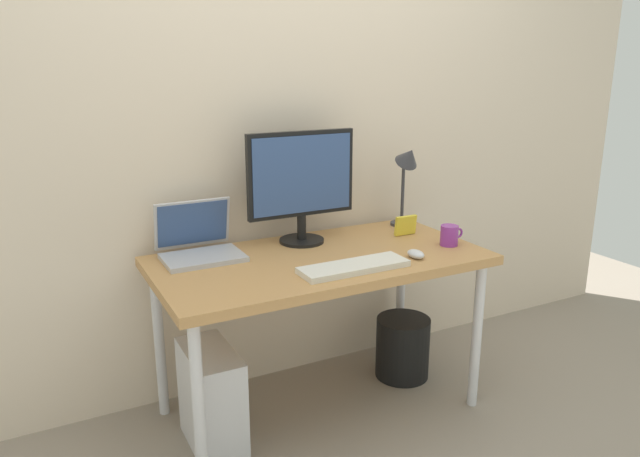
{
  "coord_description": "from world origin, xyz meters",
  "views": [
    {
      "loc": [
        -1.1,
        -2.1,
        1.5
      ],
      "look_at": [
        0.0,
        0.0,
        0.84
      ],
      "focal_mm": 33.72,
      "sensor_mm": 36.0,
      "label": 1
    }
  ],
  "objects_px": {
    "laptop": "(199,243)",
    "coffee_mug": "(450,235)",
    "monitor": "(301,181)",
    "desk": "(320,271)",
    "desk_lamp": "(407,168)",
    "wastebasket": "(403,347)",
    "photo_frame": "(406,225)",
    "computer_tower": "(212,399)",
    "keyboard": "(354,267)",
    "mouse": "(416,254)"
  },
  "relations": [
    {
      "from": "computer_tower",
      "to": "wastebasket",
      "type": "height_order",
      "value": "computer_tower"
    },
    {
      "from": "photo_frame",
      "to": "computer_tower",
      "type": "relative_size",
      "value": 0.26
    },
    {
      "from": "keyboard",
      "to": "photo_frame",
      "type": "bearing_deg",
      "value": 33.33
    },
    {
      "from": "desk",
      "to": "keyboard",
      "type": "xyz_separation_m",
      "value": [
        0.04,
        -0.21,
        0.08
      ]
    },
    {
      "from": "desk_lamp",
      "to": "computer_tower",
      "type": "distance_m",
      "value": 1.37
    },
    {
      "from": "keyboard",
      "to": "mouse",
      "type": "distance_m",
      "value": 0.3
    },
    {
      "from": "photo_frame",
      "to": "wastebasket",
      "type": "relative_size",
      "value": 0.37
    },
    {
      "from": "desk",
      "to": "keyboard",
      "type": "height_order",
      "value": "keyboard"
    },
    {
      "from": "photo_frame",
      "to": "computer_tower",
      "type": "distance_m",
      "value": 1.15
    },
    {
      "from": "keyboard",
      "to": "coffee_mug",
      "type": "relative_size",
      "value": 3.88
    },
    {
      "from": "keyboard",
      "to": "computer_tower",
      "type": "bearing_deg",
      "value": 162.74
    },
    {
      "from": "keyboard",
      "to": "coffee_mug",
      "type": "distance_m",
      "value": 0.54
    },
    {
      "from": "coffee_mug",
      "to": "monitor",
      "type": "bearing_deg",
      "value": 148.38
    },
    {
      "from": "desk_lamp",
      "to": "wastebasket",
      "type": "xyz_separation_m",
      "value": [
        -0.09,
        -0.14,
        -0.85
      ]
    },
    {
      "from": "desk",
      "to": "laptop",
      "type": "height_order",
      "value": "laptop"
    },
    {
      "from": "mouse",
      "to": "computer_tower",
      "type": "distance_m",
      "value": 1.01
    },
    {
      "from": "laptop",
      "to": "desk_lamp",
      "type": "relative_size",
      "value": 0.78
    },
    {
      "from": "monitor",
      "to": "mouse",
      "type": "distance_m",
      "value": 0.59
    },
    {
      "from": "desk",
      "to": "coffee_mug",
      "type": "relative_size",
      "value": 12.06
    },
    {
      "from": "coffee_mug",
      "to": "computer_tower",
      "type": "height_order",
      "value": "coffee_mug"
    },
    {
      "from": "desk",
      "to": "photo_frame",
      "type": "relative_size",
      "value": 12.45
    },
    {
      "from": "keyboard",
      "to": "laptop",
      "type": "bearing_deg",
      "value": 137.59
    },
    {
      "from": "keyboard",
      "to": "mouse",
      "type": "height_order",
      "value": "mouse"
    },
    {
      "from": "laptop",
      "to": "photo_frame",
      "type": "bearing_deg",
      "value": -8.63
    },
    {
      "from": "monitor",
      "to": "keyboard",
      "type": "xyz_separation_m",
      "value": [
        0.02,
        -0.42,
        -0.27
      ]
    },
    {
      "from": "desk_lamp",
      "to": "keyboard",
      "type": "relative_size",
      "value": 0.93
    },
    {
      "from": "mouse",
      "to": "wastebasket",
      "type": "xyz_separation_m",
      "value": [
        0.15,
        0.28,
        -0.58
      ]
    },
    {
      "from": "monitor",
      "to": "mouse",
      "type": "bearing_deg",
      "value": -52.76
    },
    {
      "from": "laptop",
      "to": "coffee_mug",
      "type": "distance_m",
      "value": 1.08
    },
    {
      "from": "mouse",
      "to": "laptop",
      "type": "bearing_deg",
      "value": 150.94
    },
    {
      "from": "desk",
      "to": "coffee_mug",
      "type": "distance_m",
      "value": 0.6
    },
    {
      "from": "laptop",
      "to": "wastebasket",
      "type": "distance_m",
      "value": 1.14
    },
    {
      "from": "monitor",
      "to": "desk_lamp",
      "type": "xyz_separation_m",
      "value": [
        0.56,
        0.0,
        0.01
      ]
    },
    {
      "from": "monitor",
      "to": "laptop",
      "type": "relative_size",
      "value": 1.56
    },
    {
      "from": "mouse",
      "to": "photo_frame",
      "type": "height_order",
      "value": "photo_frame"
    },
    {
      "from": "keyboard",
      "to": "wastebasket",
      "type": "distance_m",
      "value": 0.79
    },
    {
      "from": "laptop",
      "to": "coffee_mug",
      "type": "xyz_separation_m",
      "value": [
        1.02,
        -0.36,
        -0.01
      ]
    },
    {
      "from": "coffee_mug",
      "to": "wastebasket",
      "type": "xyz_separation_m",
      "value": [
        -0.08,
        0.2,
        -0.61
      ]
    },
    {
      "from": "desk",
      "to": "desk_lamp",
      "type": "height_order",
      "value": "desk_lamp"
    },
    {
      "from": "keyboard",
      "to": "coffee_mug",
      "type": "bearing_deg",
      "value": 8.8
    },
    {
      "from": "keyboard",
      "to": "mouse",
      "type": "relative_size",
      "value": 4.89
    },
    {
      "from": "desk",
      "to": "monitor",
      "type": "height_order",
      "value": "monitor"
    },
    {
      "from": "laptop",
      "to": "wastebasket",
      "type": "xyz_separation_m",
      "value": [
        0.94,
        -0.16,
        -0.62
      ]
    },
    {
      "from": "desk_lamp",
      "to": "desk",
      "type": "bearing_deg",
      "value": -159.67
    },
    {
      "from": "wastebasket",
      "to": "keyboard",
      "type": "bearing_deg",
      "value": -148.2
    },
    {
      "from": "laptop",
      "to": "mouse",
      "type": "xyz_separation_m",
      "value": [
        0.78,
        -0.44,
        -0.04
      ]
    },
    {
      "from": "coffee_mug",
      "to": "desk_lamp",
      "type": "bearing_deg",
      "value": 88.64
    },
    {
      "from": "photo_frame",
      "to": "wastebasket",
      "type": "bearing_deg",
      "value": -94.08
    },
    {
      "from": "monitor",
      "to": "desk_lamp",
      "type": "bearing_deg",
      "value": 0.04
    },
    {
      "from": "desk",
      "to": "computer_tower",
      "type": "height_order",
      "value": "desk"
    }
  ]
}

